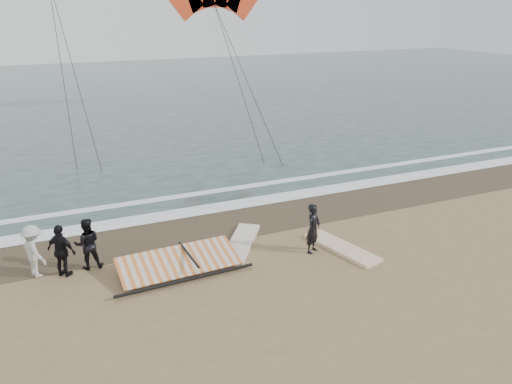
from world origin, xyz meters
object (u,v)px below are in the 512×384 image
(board_white, at_px, (342,248))
(sail_rig, at_px, (175,263))
(board_cream, at_px, (241,243))
(man_main, at_px, (313,228))

(board_white, distance_m, sail_rig, 5.13)
(board_cream, relative_size, sail_rig, 0.68)
(man_main, distance_m, sail_rig, 4.23)
(board_white, bearing_deg, man_main, 150.50)
(man_main, xyz_separation_m, board_cream, (-1.84, 1.32, -0.73))
(sail_rig, bearing_deg, man_main, -8.62)
(board_cream, xyz_separation_m, sail_rig, (-2.31, -0.69, 0.14))
(board_white, bearing_deg, board_cream, 135.85)
(board_cream, bearing_deg, man_main, -1.22)
(board_white, xyz_separation_m, sail_rig, (-5.05, 0.87, 0.14))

